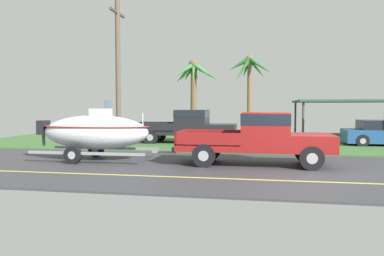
# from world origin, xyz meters

# --- Properties ---
(ground) EXTENTS (36.00, 22.00, 0.11)m
(ground) POSITION_xyz_m (0.00, 8.38, -0.01)
(ground) COLOR #38383D
(pickup_truck_towing) EXTENTS (5.67, 2.04, 1.88)m
(pickup_truck_towing) POSITION_xyz_m (-1.15, 1.03, 1.04)
(pickup_truck_towing) COLOR maroon
(pickup_truck_towing) RESTS_ON ground
(boat_on_trailer) EXTENTS (5.58, 2.18, 2.34)m
(boat_on_trailer) POSITION_xyz_m (-7.58, 1.03, 1.11)
(boat_on_trailer) COLOR gray
(boat_on_trailer) RESTS_ON ground
(parked_pickup_background) EXTENTS (5.92, 2.04, 1.91)m
(parked_pickup_background) POSITION_xyz_m (-5.08, 8.10, 1.06)
(parked_pickup_background) COLOR black
(parked_pickup_background) RESTS_ON ground
(carport_awning) EXTENTS (6.79, 5.69, 2.53)m
(carport_awning) POSITION_xyz_m (4.48, 13.98, 2.42)
(carport_awning) COLOR #4C4238
(carport_awning) RESTS_ON ground
(palm_tree_near_right) EXTENTS (3.34, 3.26, 5.26)m
(palm_tree_near_right) POSITION_xyz_m (-5.72, 12.37, 4.00)
(palm_tree_near_right) COLOR brown
(palm_tree_near_right) RESTS_ON ground
(palm_tree_mid) EXTENTS (3.25, 2.94, 5.82)m
(palm_tree_mid) POSITION_xyz_m (-2.06, 14.95, 4.49)
(palm_tree_mid) COLOR brown
(palm_tree_mid) RESTS_ON ground
(utility_pole) EXTENTS (0.24, 1.80, 7.25)m
(utility_pole) POSITION_xyz_m (-8.18, 4.97, 3.77)
(utility_pole) COLOR brown
(utility_pole) RESTS_ON ground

